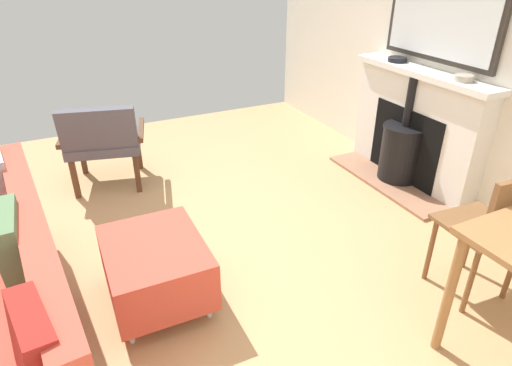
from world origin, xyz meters
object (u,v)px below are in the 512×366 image
fireplace (411,134)px  ottoman (156,266)px  dining_chair_near_fireplace (493,225)px  mantel_bowl_near (397,59)px  mantel_bowl_far (464,78)px  armchair_accent (103,139)px

fireplace → ottoman: size_ratio=2.09×
ottoman → dining_chair_near_fireplace: (-1.73, 0.82, 0.27)m
mantel_bowl_near → fireplace: bearing=87.2°
fireplace → mantel_bowl_far: 0.71m
fireplace → mantel_bowl_near: 0.67m
mantel_bowl_near → dining_chair_near_fireplace: (0.74, 1.71, -0.51)m
mantel_bowl_near → dining_chair_near_fireplace: size_ratio=0.19×
fireplace → ottoman: (2.45, 0.57, -0.20)m
armchair_accent → mantel_bowl_near: bearing=164.2°
fireplace → ottoman: fireplace is taller
dining_chair_near_fireplace → mantel_bowl_near: bearing=-113.5°
mantel_bowl_far → ottoman: mantel_bowl_far is taller
mantel_bowl_far → armchair_accent: size_ratio=0.18×
fireplace → armchair_accent: bearing=-22.6°
fireplace → armchair_accent: (2.47, -1.03, 0.02)m
ottoman → armchair_accent: (0.02, -1.60, 0.22)m
mantel_bowl_near → ottoman: (2.47, 0.89, -0.79)m
dining_chair_near_fireplace → ottoman: bearing=-25.3°
fireplace → dining_chair_near_fireplace: 1.57m
ottoman → armchair_accent: bearing=-89.3°
mantel_bowl_near → dining_chair_near_fireplace: bearing=66.5°
armchair_accent → dining_chair_near_fireplace: size_ratio=0.92×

